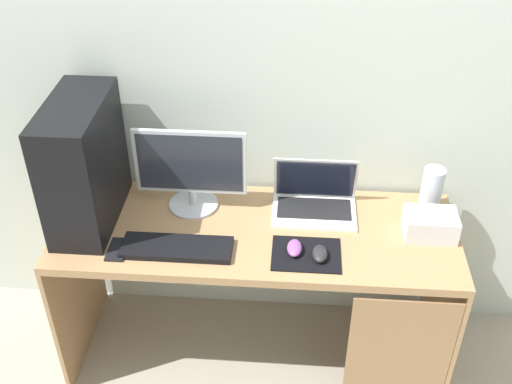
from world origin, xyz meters
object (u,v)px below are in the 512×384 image
(pc_tower, at_px, (83,164))
(cell_phone, at_px, (118,250))
(laptop, at_px, (314,200))
(mouse_left, at_px, (294,248))
(projector, at_px, (430,225))
(speaker, at_px, (431,190))
(keyboard, at_px, (177,248))
(mouse_right, at_px, (320,254))
(monitor, at_px, (191,170))

(pc_tower, height_order, cell_phone, pc_tower)
(laptop, relative_size, mouse_left, 3.55)
(pc_tower, xyz_separation_m, projector, (1.34, -0.02, -0.21))
(pc_tower, height_order, laptop, pc_tower)
(speaker, height_order, keyboard, speaker)
(pc_tower, bearing_deg, cell_phone, -52.80)
(pc_tower, height_order, mouse_right, pc_tower)
(pc_tower, xyz_separation_m, keyboard, (0.38, -0.18, -0.24))
(monitor, xyz_separation_m, speaker, (0.97, 0.05, -0.08))
(projector, bearing_deg, mouse_right, -158.25)
(pc_tower, bearing_deg, mouse_right, -11.53)
(monitor, xyz_separation_m, keyboard, (-0.02, -0.28, -0.17))
(keyboard, xyz_separation_m, cell_phone, (-0.22, -0.02, -0.01))
(monitor, height_order, cell_phone, monitor)
(pc_tower, relative_size, projector, 2.56)
(laptop, distance_m, speaker, 0.47)
(projector, xyz_separation_m, cell_phone, (-1.19, -0.18, -0.04))
(monitor, xyz_separation_m, mouse_left, (0.42, -0.26, -0.16))
(keyboard, relative_size, mouse_left, 4.38)
(speaker, relative_size, mouse_left, 2.08)
(speaker, xyz_separation_m, projector, (-0.02, -0.16, -0.05))
(monitor, height_order, keyboard, monitor)
(pc_tower, bearing_deg, mouse_left, -11.15)
(projector, relative_size, keyboard, 0.48)
(monitor, bearing_deg, mouse_right, -28.50)
(mouse_left, height_order, cell_phone, mouse_left)
(mouse_right, xyz_separation_m, cell_phone, (-0.76, -0.01, -0.02))
(monitor, xyz_separation_m, mouse_right, (0.52, -0.28, -0.16))
(laptop, xyz_separation_m, keyboard, (-0.52, -0.30, -0.03))
(laptop, xyz_separation_m, mouse_left, (-0.07, -0.28, -0.02))
(projector, relative_size, mouse_left, 2.08)
(monitor, bearing_deg, laptop, 2.23)
(laptop, distance_m, mouse_left, 0.29)
(projector, height_order, keyboard, projector)
(pc_tower, bearing_deg, monitor, 13.51)
(speaker, height_order, cell_phone, speaker)
(pc_tower, xyz_separation_m, mouse_right, (0.92, -0.19, -0.23))
(keyboard, distance_m, cell_phone, 0.23)
(laptop, distance_m, projector, 0.47)
(keyboard, bearing_deg, cell_phone, -175.25)
(projector, distance_m, mouse_right, 0.46)
(keyboard, bearing_deg, pc_tower, 154.26)
(laptop, bearing_deg, keyboard, -150.22)
(mouse_left, bearing_deg, projector, 15.55)
(monitor, distance_m, mouse_right, 0.61)
(speaker, xyz_separation_m, keyboard, (-0.99, -0.33, -0.09))
(projector, relative_size, cell_phone, 1.54)
(laptop, relative_size, cell_phone, 2.62)
(keyboard, bearing_deg, laptop, 29.78)
(keyboard, bearing_deg, mouse_right, -0.53)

